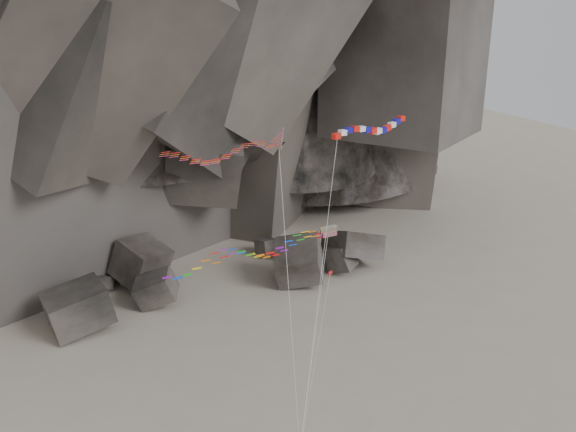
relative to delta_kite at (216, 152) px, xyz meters
name	(u,v)px	position (x,y,z in m)	size (l,w,h in m)	color
boulder_field	(172,286)	(5.00, 31.50, -26.25)	(71.72, 17.98, 8.13)	#47423F
delta_kite	(216,152)	(0.00, 0.00, 0.00)	(9.98, 4.51, 28.05)	red
banner_kite	(371,131)	(14.56, 1.27, -0.17)	(14.02, 6.73, 27.06)	red
parafoil_kite	(245,253)	(2.30, 0.53, -8.74)	(15.82, 4.81, 18.81)	#CC9D0B
pennant_kite	(323,314)	(8.76, -1.17, -15.19)	(4.97, 3.53, 14.83)	red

